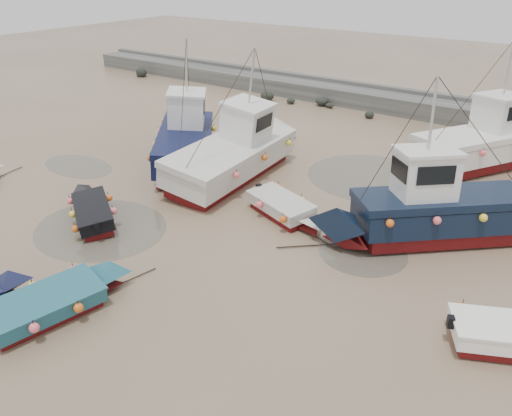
# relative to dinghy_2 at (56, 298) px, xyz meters

# --- Properties ---
(ground) EXTENTS (120.00, 120.00, 0.00)m
(ground) POSITION_rel_dinghy_2_xyz_m (0.15, 5.40, -0.56)
(ground) COLOR #95795F
(ground) RESTS_ON ground
(seawall) EXTENTS (60.00, 4.92, 1.50)m
(seawall) POSITION_rel_dinghy_2_xyz_m (0.20, 27.39, 0.07)
(seawall) COLOR slate
(seawall) RESTS_ON ground
(puddle_a) EXTENTS (5.52, 5.52, 0.01)m
(puddle_a) POSITION_rel_dinghy_2_xyz_m (-3.26, 4.26, -0.55)
(puddle_a) COLOR #595346
(puddle_a) RESTS_ON ground
(puddle_b) EXTENTS (3.30, 3.30, 0.01)m
(puddle_b) POSITION_rel_dinghy_2_xyz_m (6.21, 8.67, -0.55)
(puddle_b) COLOR #595346
(puddle_b) RESTS_ON ground
(puddle_c) EXTENTS (4.46, 4.46, 0.01)m
(puddle_c) POSITION_rel_dinghy_2_xyz_m (-9.65, 7.96, -0.55)
(puddle_c) COLOR #595346
(puddle_c) RESTS_ON ground
(puddle_d) EXTENTS (6.40, 6.40, 0.01)m
(puddle_d) POSITION_rel_dinghy_2_xyz_m (3.51, 15.55, -0.55)
(puddle_d) COLOR #595346
(puddle_d) RESTS_ON ground
(dinghy_2) EXTENTS (2.50, 5.58, 1.43)m
(dinghy_2) POSITION_rel_dinghy_2_xyz_m (0.00, 0.00, 0.00)
(dinghy_2) COLOR maroon
(dinghy_2) RESTS_ON ground
(dinghy_4) EXTENTS (5.06, 3.57, 1.43)m
(dinghy_4) POSITION_rel_dinghy_2_xyz_m (-4.09, 4.63, 0.00)
(dinghy_4) COLOR maroon
(dinghy_4) RESTS_ON ground
(dinghy_5) EXTENTS (5.18, 2.72, 1.43)m
(dinghy_5) POSITION_rel_dinghy_2_xyz_m (2.46, 9.28, 0.01)
(dinghy_5) COLOR maroon
(dinghy_5) RESTS_ON ground
(cabin_boat_0) EXTENTS (7.63, 9.15, 6.22)m
(cabin_boat_0) POSITION_rel_dinghy_2_xyz_m (-5.61, 11.92, 0.77)
(cabin_boat_0) COLOR maroon
(cabin_boat_0) RESTS_ON ground
(cabin_boat_1) EXTENTS (3.50, 11.27, 6.22)m
(cabin_boat_1) POSITION_rel_dinghy_2_xyz_m (-2.19, 11.95, 0.75)
(cabin_boat_1) COLOR maroon
(cabin_boat_1) RESTS_ON ground
(cabin_boat_2) EXTENTS (8.05, 7.45, 6.22)m
(cabin_boat_2) POSITION_rel_dinghy_2_xyz_m (7.74, 10.91, 0.80)
(cabin_boat_2) COLOR maroon
(cabin_boat_2) RESTS_ON ground
(cabin_boat_3) EXTENTS (6.70, 9.56, 6.22)m
(cabin_boat_3) POSITION_rel_dinghy_2_xyz_m (7.84, 20.69, 0.78)
(cabin_boat_3) COLOR maroon
(cabin_boat_3) RESTS_ON ground
(person) EXTENTS (0.67, 0.53, 1.60)m
(person) POSITION_rel_dinghy_2_xyz_m (-5.11, 10.86, -0.56)
(person) COLOR #1A1F35
(person) RESTS_ON ground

